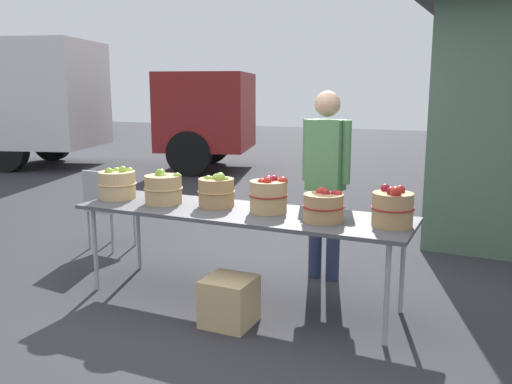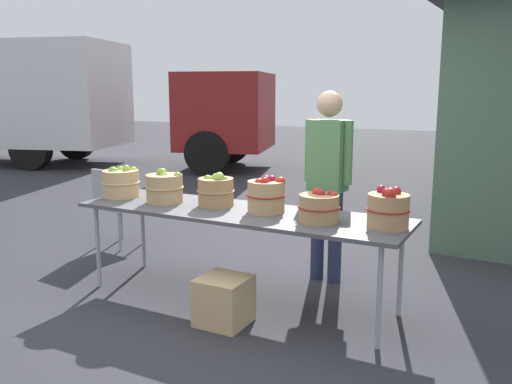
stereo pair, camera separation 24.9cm
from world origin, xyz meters
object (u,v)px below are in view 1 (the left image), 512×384
(folding_chair, at_px, (106,203))
(vendor_adult, at_px, (326,171))
(produce_crate, at_px, (229,301))
(apple_basket_red_0, at_px, (269,195))
(apple_basket_red_1, at_px, (324,207))
(market_table, at_px, (240,215))
(apple_basket_green_2, at_px, (216,191))
(apple_basket_red_2, at_px, (393,208))
(box_truck, at_px, (48,100))
(apple_basket_green_0, at_px, (117,184))
(apple_basket_green_1, at_px, (163,189))

(folding_chair, bearing_deg, vendor_adult, -172.65)
(vendor_adult, xyz_separation_m, folding_chair, (-2.41, -0.07, -0.48))
(produce_crate, bearing_deg, apple_basket_red_0, 78.59)
(apple_basket_red_1, relative_size, folding_chair, 0.36)
(market_table, bearing_deg, vendor_adult, 59.78)
(apple_basket_green_2, bearing_deg, apple_basket_red_2, -2.20)
(box_truck, bearing_deg, apple_basket_red_1, -50.47)
(box_truck, bearing_deg, vendor_adult, -46.94)
(market_table, relative_size, box_truck, 0.34)
(apple_basket_green_2, xyz_separation_m, vendor_adult, (0.70, 0.72, 0.12))
(apple_basket_green_0, relative_size, apple_basket_red_0, 1.09)
(apple_basket_red_2, height_order, produce_crate, apple_basket_red_2)
(apple_basket_green_1, height_order, box_truck, box_truck)
(apple_basket_green_0, relative_size, apple_basket_red_1, 1.09)
(apple_basket_red_0, height_order, apple_basket_red_2, apple_basket_red_2)
(apple_basket_red_2, relative_size, box_truck, 0.04)
(apple_basket_green_0, height_order, apple_basket_red_1, apple_basket_green_0)
(market_table, height_order, box_truck, box_truck)
(apple_basket_red_1, xyz_separation_m, box_truck, (-8.09, 5.40, 0.63))
(apple_basket_green_1, distance_m, box_truck, 8.58)
(market_table, height_order, apple_basket_red_1, apple_basket_red_1)
(folding_chair, bearing_deg, produce_crate, 156.73)
(apple_basket_green_1, bearing_deg, folding_chair, 149.73)
(apple_basket_red_1, bearing_deg, apple_basket_red_2, 7.67)
(apple_basket_green_1, relative_size, box_truck, 0.04)
(apple_basket_red_1, relative_size, box_truck, 0.04)
(market_table, relative_size, apple_basket_green_0, 8.03)
(produce_crate, bearing_deg, apple_basket_green_2, 126.49)
(vendor_adult, height_order, produce_crate, vendor_adult)
(apple_basket_green_0, xyz_separation_m, produce_crate, (1.33, -0.44, -0.70))
(apple_basket_green_2, distance_m, apple_basket_red_2, 1.44)
(market_table, height_order, vendor_adult, vendor_adult)
(apple_basket_green_1, height_order, produce_crate, apple_basket_green_1)
(box_truck, relative_size, produce_crate, 22.78)
(market_table, xyz_separation_m, produce_crate, (0.12, -0.44, -0.54))
(apple_basket_green_2, height_order, box_truck, box_truck)
(market_table, height_order, apple_basket_red_0, apple_basket_red_0)
(apple_basket_green_0, height_order, box_truck, box_truck)
(apple_basket_green_0, distance_m, produce_crate, 1.57)
(apple_basket_red_0, height_order, produce_crate, apple_basket_red_0)
(market_table, bearing_deg, apple_basket_red_2, 0.54)
(apple_basket_red_2, relative_size, folding_chair, 0.35)
(folding_chair, bearing_deg, apple_basket_green_2, 164.98)
(market_table, bearing_deg, produce_crate, -74.20)
(apple_basket_green_2, xyz_separation_m, box_truck, (-7.13, 5.28, 0.61))
(apple_basket_red_1, distance_m, apple_basket_red_2, 0.49)
(box_truck, bearing_deg, apple_basket_green_1, -55.53)
(produce_crate, bearing_deg, vendor_adult, 74.81)
(apple_basket_red_0, xyz_separation_m, vendor_adult, (0.23, 0.73, 0.11))
(apple_basket_green_1, xyz_separation_m, apple_basket_red_2, (1.90, 0.03, 0.00))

